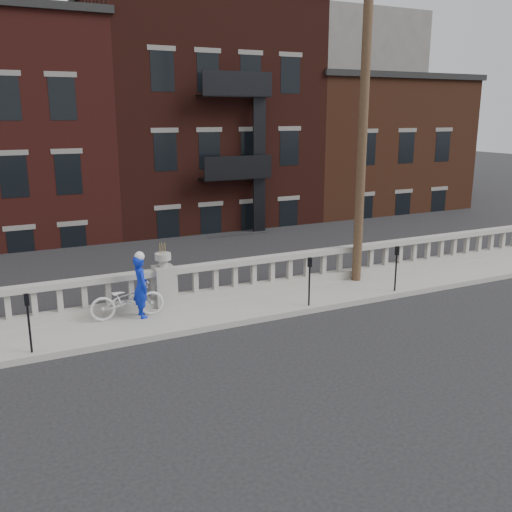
% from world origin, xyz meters
% --- Properties ---
extents(ground, '(120.00, 120.00, 0.00)m').
position_xyz_m(ground, '(0.00, 0.00, 0.00)').
color(ground, black).
rests_on(ground, ground).
extents(sidewalk, '(32.00, 2.20, 0.15)m').
position_xyz_m(sidewalk, '(0.00, 3.00, 0.07)').
color(sidewalk, '#9C9A90').
rests_on(sidewalk, ground).
extents(balustrade, '(28.00, 0.34, 1.03)m').
position_xyz_m(balustrade, '(0.00, 3.95, 0.64)').
color(balustrade, '#9C9A90').
rests_on(balustrade, sidewalk).
extents(planter_pedestal, '(0.55, 0.55, 1.76)m').
position_xyz_m(planter_pedestal, '(0.00, 3.95, 0.83)').
color(planter_pedestal, '#9C9A90').
rests_on(planter_pedestal, sidewalk).
extents(lower_level, '(80.00, 44.00, 20.80)m').
position_xyz_m(lower_level, '(0.56, 23.04, 2.63)').
color(lower_level, '#605E59').
rests_on(lower_level, ground).
extents(utility_pole, '(1.60, 0.28, 10.00)m').
position_xyz_m(utility_pole, '(6.20, 3.60, 5.24)').
color(utility_pole, '#422D1E').
rests_on(utility_pole, sidewalk).
extents(parking_meter_b, '(0.10, 0.09, 1.36)m').
position_xyz_m(parking_meter_b, '(-3.63, 2.15, 1.00)').
color(parking_meter_b, black).
rests_on(parking_meter_b, sidewalk).
extents(parking_meter_c, '(0.10, 0.09, 1.36)m').
position_xyz_m(parking_meter_c, '(3.55, 2.15, 1.00)').
color(parking_meter_c, black).
rests_on(parking_meter_c, sidewalk).
extents(parking_meter_d, '(0.10, 0.09, 1.36)m').
position_xyz_m(parking_meter_d, '(6.55, 2.15, 1.00)').
color(parking_meter_d, black).
rests_on(parking_meter_d, sidewalk).
extents(bicycle, '(1.93, 0.78, 0.99)m').
position_xyz_m(bicycle, '(-1.16, 3.39, 0.65)').
color(bicycle, silver).
rests_on(bicycle, sidewalk).
extents(cyclist, '(0.40, 0.60, 1.63)m').
position_xyz_m(cyclist, '(-0.81, 3.32, 0.97)').
color(cyclist, '#0C23B8').
rests_on(cyclist, sidewalk).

